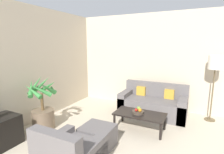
% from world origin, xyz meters
% --- Properties ---
extents(wall_back, '(8.04, 0.06, 2.70)m').
position_xyz_m(wall_back, '(0.00, 5.91, 1.35)').
color(wall_back, beige).
rests_on(wall_back, ground_plane).
extents(wall_left, '(0.06, 7.48, 2.70)m').
position_xyz_m(wall_left, '(-3.25, 2.94, 1.35)').
color(wall_left, beige).
rests_on(wall_left, ground_plane).
extents(potted_palm, '(0.68, 0.68, 1.16)m').
position_xyz_m(potted_palm, '(-2.76, 3.45, 0.42)').
color(potted_palm, brown).
rests_on(potted_palm, ground_plane).
extents(sofa_loveseat, '(1.68, 0.81, 0.81)m').
position_xyz_m(sofa_loveseat, '(-0.79, 5.31, 0.28)').
color(sofa_loveseat, '#605B5B').
rests_on(sofa_loveseat, ground_plane).
extents(floor_lamp, '(0.32, 0.32, 1.59)m').
position_xyz_m(floor_lamp, '(0.56, 5.55, 1.34)').
color(floor_lamp, brown).
rests_on(floor_lamp, ground_plane).
extents(coffee_table, '(1.08, 0.55, 0.37)m').
position_xyz_m(coffee_table, '(-0.85, 4.33, 0.32)').
color(coffee_table, black).
rests_on(coffee_table, ground_plane).
extents(fruit_bowl, '(0.25, 0.25, 0.06)m').
position_xyz_m(fruit_bowl, '(-0.88, 4.31, 0.40)').
color(fruit_bowl, '#42382D').
rests_on(fruit_bowl, coffee_table).
extents(apple_red, '(0.06, 0.06, 0.06)m').
position_xyz_m(apple_red, '(-0.91, 4.27, 0.46)').
color(apple_red, red).
rests_on(apple_red, fruit_bowl).
extents(apple_green, '(0.08, 0.08, 0.08)m').
position_xyz_m(apple_green, '(-0.88, 4.36, 0.47)').
color(apple_green, olive).
rests_on(apple_green, fruit_bowl).
extents(orange_fruit, '(0.07, 0.07, 0.07)m').
position_xyz_m(orange_fruit, '(-0.83, 4.28, 0.46)').
color(orange_fruit, orange).
rests_on(orange_fruit, fruit_bowl).
extents(ottoman, '(0.56, 0.52, 0.39)m').
position_xyz_m(ottoman, '(-1.33, 3.36, 0.20)').
color(ottoman, '#605B5B').
rests_on(ottoman, ground_plane).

